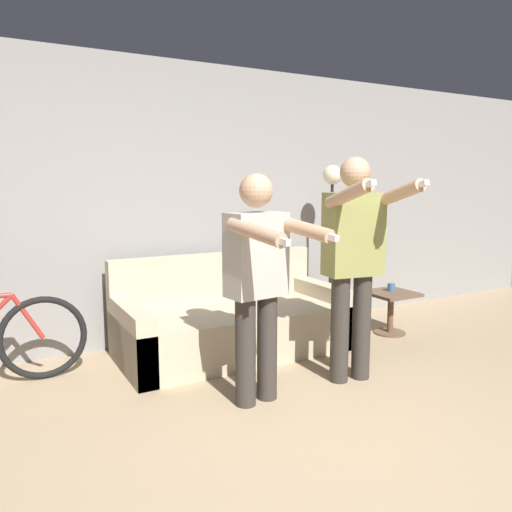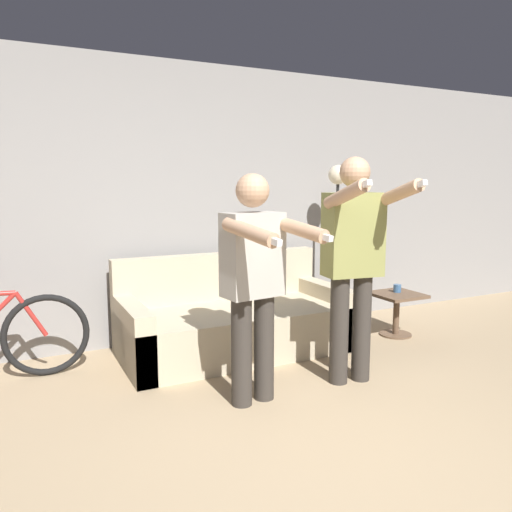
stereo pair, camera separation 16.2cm
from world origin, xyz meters
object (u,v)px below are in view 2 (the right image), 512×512
couch (234,322)px  person_right (354,254)px  cat (261,243)px  side_table (397,305)px  floor_lamp (337,214)px  person_left (254,275)px  cup (397,288)px

couch → person_right: 1.36m
cat → side_table: 1.47m
floor_lamp → person_left: bearing=-141.6°
person_left → cup: 2.16m
cat → floor_lamp: bearing=-15.5°
person_left → floor_lamp: floor_lamp is taller
cup → couch: bearing=171.3°
floor_lamp → side_table: 1.07m
person_left → couch: bearing=65.8°
person_right → cat: person_right is taller
cup → cat: bearing=153.2°
couch → cat: cat is taller
person_right → floor_lamp: 1.40m
person_right → cup: (1.15, 0.79, -0.52)m
person_right → cat: bearing=100.2°
couch → person_right: size_ratio=1.19×
person_left → side_table: person_left is taller
couch → person_left: (-0.32, -1.05, 0.63)m
cat → cup: cat is taller
couch → floor_lamp: floor_lamp is taller
person_left → cup: size_ratio=20.14×
person_right → cup: person_right is taller
floor_lamp → cup: bearing=-41.3°
couch → person_left: 1.27m
cup → person_left: bearing=-157.9°
person_left → cat: bearing=54.1°
person_right → floor_lamp: (0.70, 1.20, 0.21)m
floor_lamp → cup: floor_lamp is taller
person_right → cat: size_ratio=3.55×
cat → side_table: cat is taller
person_left → side_table: (1.93, 0.76, -0.59)m
person_right → side_table: size_ratio=3.79×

